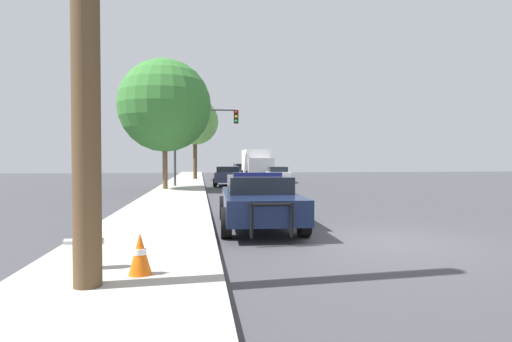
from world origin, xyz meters
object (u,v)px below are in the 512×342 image
object	(u,v)px
car_background_distant	(240,169)
traffic_light	(201,130)
car_background_midblock	(228,175)
utility_pole	(85,0)
tree_sidewalk_mid	(165,106)
tree_sidewalk_far	(195,122)
box_truck	(256,163)
car_background_oncoming	(278,174)
traffic_cone	(140,254)
fire_hydrant	(84,239)
police_car	(258,199)

from	to	relation	value
car_background_distant	traffic_light	bearing A→B (deg)	-107.02
car_background_midblock	utility_pole	bearing A→B (deg)	-94.27
utility_pole	tree_sidewalk_mid	world-z (taller)	tree_sidewalk_mid
car_background_midblock	tree_sidewalk_far	bearing A→B (deg)	109.04
box_truck	tree_sidewalk_mid	world-z (taller)	tree_sidewalk_mid
car_background_oncoming	traffic_cone	world-z (taller)	car_background_oncoming
fire_hydrant	car_background_midblock	distance (m)	22.60
fire_hydrant	tree_sidewalk_mid	size ratio (longest dim) A/B	0.11
fire_hydrant	box_truck	size ratio (longest dim) A/B	0.11
tree_sidewalk_mid	car_background_oncoming	bearing A→B (deg)	45.59
police_car	traffic_light	xyz separation A→B (m)	(-1.46, 16.60, 3.14)
utility_pole	tree_sidewalk_mid	bearing A→B (deg)	91.74
tree_sidewalk_mid	car_background_midblock	bearing A→B (deg)	47.23
traffic_light	tree_sidewalk_mid	bearing A→B (deg)	-125.47
police_car	fire_hydrant	world-z (taller)	police_car
traffic_cone	car_background_oncoming	bearing A→B (deg)	74.72
fire_hydrant	box_truck	world-z (taller)	box_truck
traffic_cone	traffic_light	bearing A→B (deg)	87.46
traffic_cone	tree_sidewalk_far	bearing A→B (deg)	89.16
car_background_oncoming	car_background_midblock	world-z (taller)	car_background_midblock
traffic_light	tree_sidewalk_far	distance (m)	10.70
fire_hydrant	tree_sidewalk_far	xyz separation A→B (m)	(1.35, 31.44, 4.89)
utility_pole	car_background_oncoming	distance (m)	28.83
car_background_midblock	car_background_distant	world-z (taller)	car_background_distant
car_background_midblock	tree_sidewalk_mid	distance (m)	7.35
tree_sidewalk_far	traffic_cone	size ratio (longest dim) A/B	12.58
utility_pole	car_background_oncoming	world-z (taller)	utility_pole
car_background_midblock	box_truck	world-z (taller)	box_truck
tree_sidewalk_mid	traffic_cone	size ratio (longest dim) A/B	12.78
car_background_oncoming	car_background_midblock	distance (m)	6.28
traffic_light	car_background_oncoming	xyz separation A→B (m)	(6.45, 5.77, -3.17)
car_background_distant	utility_pole	bearing A→B (deg)	-103.27
utility_pole	traffic_cone	xyz separation A→B (m)	(0.59, 0.46, -3.38)
fire_hydrant	box_truck	xyz separation A→B (m)	(7.38, 33.18, 0.99)
car_background_midblock	traffic_cone	size ratio (longest dim) A/B	7.18
fire_hydrant	car_background_distant	distance (m)	45.53
car_background_distant	tree_sidewalk_far	world-z (taller)	tree_sidewalk_far
car_background_oncoming	box_truck	bearing A→B (deg)	-77.73
car_background_oncoming	box_truck	size ratio (longest dim) A/B	0.57
utility_pole	tree_sidewalk_mid	size ratio (longest dim) A/B	0.95
police_car	utility_pole	xyz separation A→B (m)	(-3.00, -5.15, 3.07)
traffic_light	car_background_oncoming	distance (m)	9.22
fire_hydrant	car_background_oncoming	distance (m)	27.90
car_background_distant	tree_sidewalk_far	distance (m)	15.41
fire_hydrant	car_background_distant	xyz separation A→B (m)	(6.97, 45.00, 0.19)
car_background_oncoming	traffic_cone	distance (m)	28.06
utility_pole	traffic_cone	size ratio (longest dim) A/B	12.09
car_background_midblock	tree_sidewalk_mid	bearing A→B (deg)	-128.51
police_car	car_background_midblock	bearing A→B (deg)	-89.14
fire_hydrant	traffic_cone	world-z (taller)	fire_hydrant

